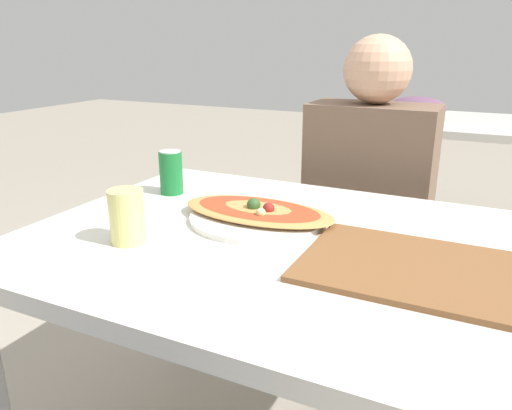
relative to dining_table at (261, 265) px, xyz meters
name	(u,v)px	position (x,y,z in m)	size (l,w,h in m)	color
dining_table	(261,265)	(0.00, 0.00, 0.00)	(1.05, 0.88, 0.73)	silver
chair_far_seated	(372,228)	(0.09, 0.77, -0.16)	(0.40, 0.40, 0.88)	#2D3851
person_seated	(368,184)	(0.09, 0.66, 0.04)	(0.41, 0.25, 1.17)	#2D2D38
pizza_main	(258,213)	(-0.05, 0.08, 0.09)	(0.40, 0.34, 0.06)	white
soda_can	(171,172)	(-0.37, 0.18, 0.14)	(0.07, 0.07, 0.12)	#197233
drink_glass	(127,216)	(-0.24, -0.17, 0.14)	(0.08, 0.08, 0.12)	#E0DB7F
serving_tray	(424,270)	(0.37, -0.04, 0.08)	(0.46, 0.31, 0.01)	brown
background_table	(449,130)	(0.21, 2.02, 0.02)	(1.10, 0.80, 0.85)	silver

